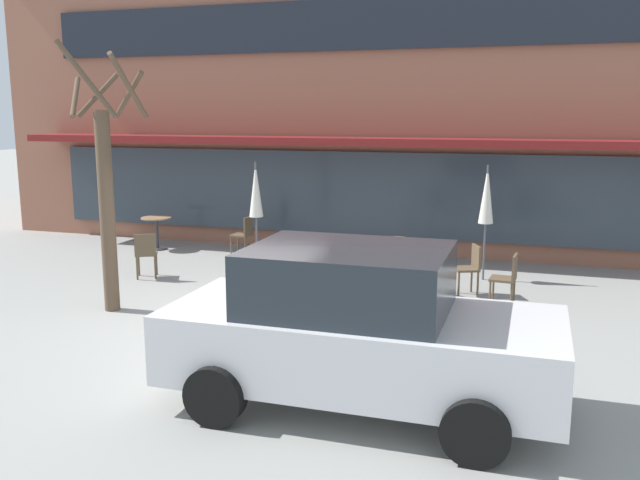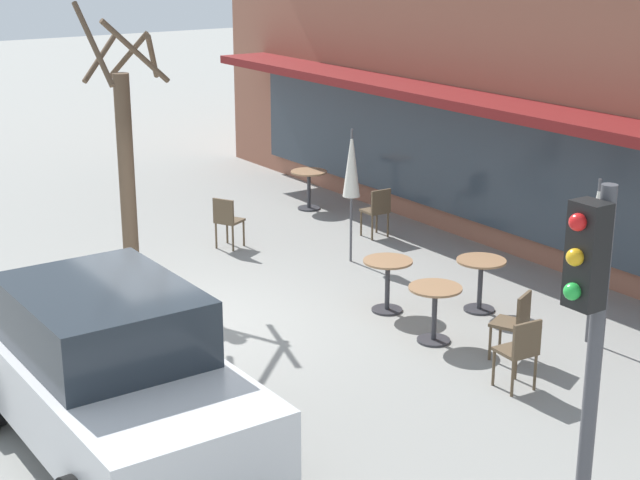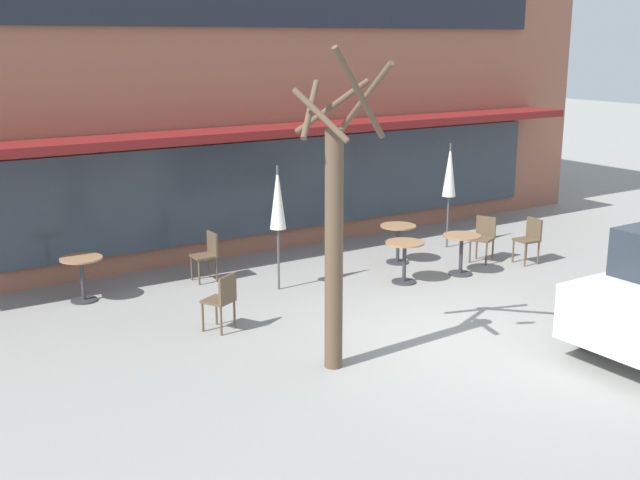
% 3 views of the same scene
% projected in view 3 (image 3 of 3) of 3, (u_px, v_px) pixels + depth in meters
% --- Properties ---
extents(ground_plane, '(80.00, 80.00, 0.00)m').
position_uv_depth(ground_plane, '(463.00, 339.00, 11.78)').
color(ground_plane, gray).
extents(building_facade, '(18.11, 9.10, 7.02)m').
position_uv_depth(building_facade, '(178.00, 72.00, 19.00)').
color(building_facade, '#935B47').
rests_on(building_facade, ground).
extents(cafe_table_near_wall, '(0.70, 0.70, 0.76)m').
position_uv_depth(cafe_table_near_wall, '(404.00, 255.00, 14.39)').
color(cafe_table_near_wall, '#333338').
rests_on(cafe_table_near_wall, ground).
extents(cafe_table_streetside, '(0.70, 0.70, 0.76)m').
position_uv_depth(cafe_table_streetside, '(82.00, 272.00, 13.36)').
color(cafe_table_streetside, '#333338').
rests_on(cafe_table_streetside, ground).
extents(cafe_table_by_tree, '(0.70, 0.70, 0.76)m').
position_uv_depth(cafe_table_by_tree, '(398.00, 237.00, 15.66)').
color(cafe_table_by_tree, '#333338').
rests_on(cafe_table_by_tree, ground).
extents(cafe_table_mid_patio, '(0.70, 0.70, 0.76)m').
position_uv_depth(cafe_table_mid_patio, '(461.00, 248.00, 14.89)').
color(cafe_table_mid_patio, '#333338').
rests_on(cafe_table_mid_patio, ground).
extents(patio_umbrella_green_folded, '(0.28, 0.28, 2.20)m').
position_uv_depth(patio_umbrella_green_folded, '(278.00, 199.00, 13.72)').
color(patio_umbrella_green_folded, '#4C4C51').
rests_on(patio_umbrella_green_folded, ground).
extents(patio_umbrella_cream_folded, '(0.28, 0.28, 2.20)m').
position_uv_depth(patio_umbrella_cream_folded, '(450.00, 171.00, 16.57)').
color(patio_umbrella_cream_folded, '#4C4C51').
rests_on(patio_umbrella_cream_folded, ground).
extents(cafe_chair_0, '(0.53, 0.53, 0.89)m').
position_uv_depth(cafe_chair_0, '(484.00, 235.00, 15.78)').
color(cafe_chair_0, brown).
rests_on(cafe_chair_0, ground).
extents(cafe_chair_1, '(0.43, 0.43, 0.89)m').
position_uv_depth(cafe_chair_1, '(530.00, 237.00, 15.66)').
color(cafe_chair_1, brown).
rests_on(cafe_chair_1, ground).
extents(cafe_chair_2, '(0.41, 0.41, 0.89)m').
position_uv_depth(cafe_chair_2, '(207.00, 253.00, 14.51)').
color(cafe_chair_2, brown).
rests_on(cafe_chair_2, ground).
extents(cafe_chair_3, '(0.54, 0.54, 0.89)m').
position_uv_depth(cafe_chair_3, '(222.00, 298.00, 11.99)').
color(cafe_chair_3, brown).
rests_on(cafe_chair_3, ground).
extents(street_tree, '(1.23, 1.23, 4.22)m').
position_uv_depth(street_tree, '(335.00, 228.00, 10.34)').
color(street_tree, brown).
rests_on(street_tree, ground).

